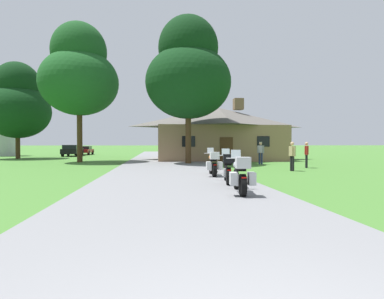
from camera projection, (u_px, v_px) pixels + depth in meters
The scene contains 14 objects.
ground_plane at pixel (167, 166), 21.61m from camera, with size 500.00×500.00×0.00m, color #42752D.
asphalt_driveway at pixel (168, 168), 19.62m from camera, with size 6.40×80.00×0.06m, color slate.
motorcycle_silver_nearest_to_camera at pixel (240, 175), 9.37m from camera, with size 0.87×2.08×1.30m.
motorcycle_green_second_in_row at pixel (227, 168), 11.91m from camera, with size 0.76×2.08×1.30m.
motorcycle_orange_farthest_in_row at pixel (213, 164), 14.58m from camera, with size 0.76×2.08×1.30m.
stone_lodge at pixel (217, 133), 30.35m from camera, with size 12.17×8.49×5.97m.
bystander_gray_shirt_near_lodge at pixel (261, 152), 23.62m from camera, with size 0.44×0.40×1.69m.
bystander_red_shirt_beside_signpost at pixel (307, 153), 20.05m from camera, with size 0.34×0.52×1.67m.
bystander_tan_shirt_by_tree at pixel (292, 155), 17.77m from camera, with size 0.27×0.55×1.67m.
tree_left_far at pixel (17, 104), 32.03m from camera, with size 6.51×6.51×9.92m.
tree_left_near at pixel (79, 73), 26.03m from camera, with size 6.45×6.45×11.66m.
tree_by_lodge_front at pixel (188, 72), 23.76m from camera, with size 6.50×6.50×11.26m.
parked_black_suv_far_left at pixel (73, 150), 38.58m from camera, with size 2.07×4.68×1.40m.
parked_red_sedan_far_left at pixel (84, 150), 43.55m from camera, with size 1.91×4.20×1.20m.
Camera 1 is at (-0.60, -1.65, 1.56)m, focal length 29.26 mm.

